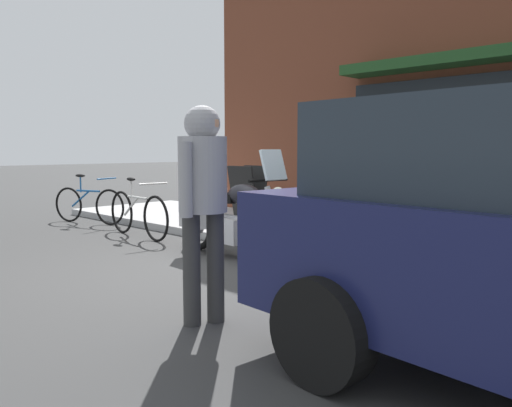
{
  "coord_description": "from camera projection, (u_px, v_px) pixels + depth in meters",
  "views": [
    {
      "loc": [
        4.35,
        -3.79,
        1.39
      ],
      "look_at": [
        -0.17,
        0.82,
        0.7
      ],
      "focal_mm": 36.09,
      "sensor_mm": 36.0,
      "label": 1
    }
  ],
  "objects": [
    {
      "name": "sandwich_board_sign",
      "position": [
        248.0,
        196.0,
        8.42
      ],
      "size": [
        0.55,
        0.42,
        0.99
      ],
      "color": "black",
      "rests_on": "sidewalk_curb"
    },
    {
      "name": "touring_motorcycle",
      "position": [
        225.0,
        211.0,
        6.58
      ],
      "size": [
        2.1,
        0.63,
        1.38
      ],
      "color": "black",
      "rests_on": "ground_plane"
    },
    {
      "name": "pedestrian_walking",
      "position": [
        203.0,
        188.0,
        4.0
      ],
      "size": [
        0.48,
        0.54,
        1.72
      ],
      "color": "#333333",
      "rests_on": "ground_plane"
    },
    {
      "name": "ground_plane",
      "position": [
        216.0,
        271.0,
        5.87
      ],
      "size": [
        80.0,
        80.0,
        0.0
      ],
      "primitive_type": "plane",
      "color": "#393939"
    },
    {
      "name": "parked_bicycle",
      "position": [
        138.0,
        213.0,
        8.07
      ],
      "size": [
        1.77,
        0.48,
        0.94
      ],
      "color": "black",
      "rests_on": "ground_plane"
    },
    {
      "name": "second_bicycle_by_cafe",
      "position": [
        88.0,
        204.0,
        9.55
      ],
      "size": [
        1.59,
        0.66,
        0.92
      ],
      "color": "black",
      "rests_on": "ground_plane"
    }
  ]
}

